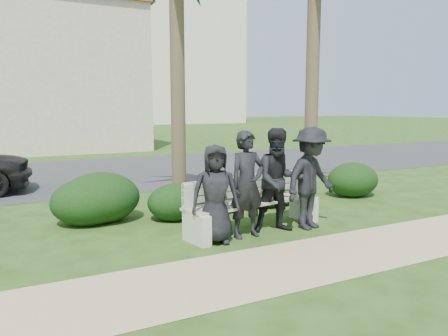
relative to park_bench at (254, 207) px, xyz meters
The scene contains 17 objects.
ground 0.44m from the park_bench, 133.73° to the left, with size 160.00×160.00×0.00m, color #223E11.
footpath 1.73m from the park_bench, 93.93° to the right, with size 30.00×1.60×0.01m, color tan.
asphalt_street 8.13m from the park_bench, 90.81° to the left, with size 160.00×8.00×0.01m, color #2D2D30.
stucco_bldg_right 18.44m from the park_bench, 93.52° to the left, with size 8.40×8.40×7.30m.
hotel_tower 58.31m from the park_bench, 75.86° to the left, with size 26.00×18.00×37.30m.
park_bench is the anchor object (origin of this frame).
man_a 1.05m from the park_bench, 159.50° to the right, with size 0.76×0.50×1.56m, color black.
man_b 0.64m from the park_bench, 136.38° to the right, with size 0.64×0.42×1.76m, color black.
man_c 0.64m from the park_bench, 39.45° to the right, with size 0.87×0.68×1.78m, color black.
man_d 1.11m from the park_bench, 22.25° to the right, with size 1.16×0.67×1.79m, color black.
hedge_a 3.04m from the park_bench, 144.78° to the left, with size 1.36×1.12×0.89m, color black.
hedge_b 2.90m from the park_bench, 141.21° to the left, with size 1.48×1.22×0.96m, color black.
hedge_c 1.61m from the park_bench, 125.93° to the left, with size 1.10×0.91×0.72m, color black.
hedge_d 1.45m from the park_bench, 94.58° to the left, with size 1.11×0.92×0.72m, color black.
hedge_e 2.18m from the park_bench, 42.70° to the left, with size 1.03×0.85×0.67m, color black.
hedge_f 3.92m from the park_bench, 21.22° to the left, with size 1.29×1.06×0.84m, color black.
hedge_extra 1.87m from the park_bench, 50.52° to the left, with size 1.11×0.92×0.72m, color black.
Camera 1 is at (-3.78, -6.48, 2.13)m, focal length 35.00 mm.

